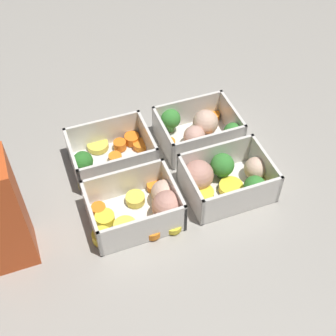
# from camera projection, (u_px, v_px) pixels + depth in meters

# --- Properties ---
(ground_plane) EXTENTS (4.00, 4.00, 0.00)m
(ground_plane) POSITION_uv_depth(u_px,v_px,m) (168.00, 176.00, 0.79)
(ground_plane) COLOR gray
(container_near_left) EXTENTS (0.14, 0.11, 0.06)m
(container_near_left) POSITION_uv_depth(u_px,v_px,m) (199.00, 129.00, 0.83)
(container_near_left) COLOR silver
(container_near_left) RESTS_ON ground_plane
(container_near_right) EXTENTS (0.15, 0.12, 0.06)m
(container_near_right) POSITION_uv_depth(u_px,v_px,m) (108.00, 155.00, 0.80)
(container_near_right) COLOR silver
(container_near_right) RESTS_ON ground_plane
(container_far_left) EXTENTS (0.15, 0.11, 0.06)m
(container_far_left) POSITION_uv_depth(u_px,v_px,m) (226.00, 178.00, 0.76)
(container_far_left) COLOR silver
(container_far_left) RESTS_ON ground_plane
(container_far_right) EXTENTS (0.16, 0.12, 0.06)m
(container_far_right) POSITION_uv_depth(u_px,v_px,m) (146.00, 207.00, 0.72)
(container_far_right) COLOR silver
(container_far_right) RESTS_ON ground_plane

